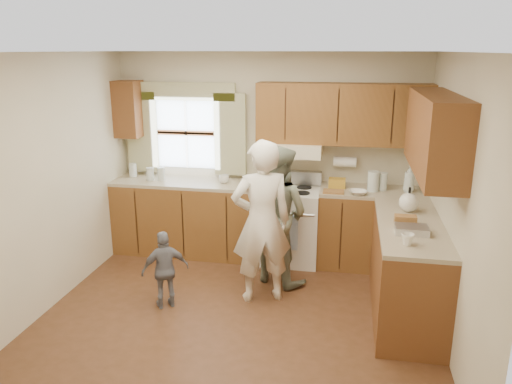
% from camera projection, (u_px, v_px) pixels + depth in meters
% --- Properties ---
extents(room, '(3.80, 3.80, 3.80)m').
position_uv_depth(room, '(237.00, 193.00, 4.59)').
color(room, '#462A15').
rests_on(room, ground).
extents(kitchen_fixtures, '(3.80, 2.25, 2.15)m').
position_uv_depth(kitchen_fixtures, '(312.00, 205.00, 5.61)').
color(kitchen_fixtures, '#4D2C10').
rests_on(kitchen_fixtures, ground).
extents(stove, '(0.76, 0.67, 1.07)m').
position_uv_depth(stove, '(288.00, 224.00, 6.10)').
color(stove, silver).
rests_on(stove, ground).
extents(woman_left, '(0.72, 0.61, 1.69)m').
position_uv_depth(woman_left, '(262.00, 222.00, 5.02)').
color(woman_left, silver).
rests_on(woman_left, ground).
extents(woman_right, '(0.94, 0.87, 1.55)m').
position_uv_depth(woman_right, '(277.00, 214.00, 5.48)').
color(woman_right, '#2A442C').
rests_on(woman_right, ground).
extents(child, '(0.51, 0.42, 0.81)m').
position_uv_depth(child, '(165.00, 270.00, 4.97)').
color(child, slate).
rests_on(child, ground).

